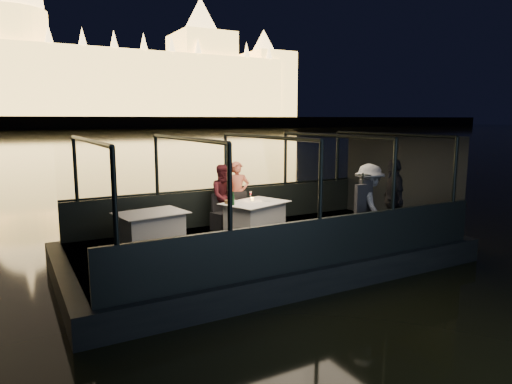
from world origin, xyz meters
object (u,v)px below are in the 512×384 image
dining_table_aft (151,229)px  chair_port_left (221,212)px  person_woman_coral (238,197)px  dining_table_central (255,218)px  coat_stand (362,207)px  passenger_dark (393,202)px  person_man_maroon (224,198)px  passenger_stripe (369,206)px  wine_bottle (233,199)px  chair_port_right (243,211)px

dining_table_aft → chair_port_left: bearing=18.4°
person_woman_coral → dining_table_central: bearing=-78.6°
coat_stand → person_woman_coral: (-1.30, 3.12, -0.15)m
coat_stand → passenger_dark: bearing=13.1°
chair_port_left → person_man_maroon: (0.15, 0.17, 0.30)m
passenger_stripe → wine_bottle: (-2.27, 1.91, 0.06)m
coat_stand → chair_port_right: bearing=115.8°
chair_port_left → chair_port_right: (0.51, -0.15, 0.00)m
passenger_stripe → coat_stand: bearing=136.1°
coat_stand → wine_bottle: bearing=133.0°
dining_table_central → dining_table_aft: 2.43m
person_man_maroon → wine_bottle: 1.05m
chair_port_left → passenger_stripe: size_ratio=0.50×
person_man_maroon → chair_port_right: bearing=-46.4°
person_man_maroon → passenger_stripe: passenger_stripe is taller
passenger_dark → coat_stand: bearing=-49.0°
chair_port_right → passenger_dark: passenger_dark is taller
person_woman_coral → passenger_stripe: size_ratio=0.93×
person_man_maroon → person_woman_coral: bearing=1.4°
dining_table_central → passenger_stripe: bearing=-49.8°
person_woman_coral → person_man_maroon: 0.40m
passenger_dark → dining_table_aft: bearing=-84.4°
dining_table_aft → chair_port_left: chair_port_left is taller
dining_table_aft → chair_port_left: (1.91, 0.64, 0.06)m
dining_table_central → wine_bottle: size_ratio=4.69×
chair_port_left → chair_port_right: chair_port_right is taller
dining_table_aft → coat_stand: 4.42m
wine_bottle → chair_port_left: bearing=84.0°
chair_port_right → passenger_dark: size_ratio=0.49×
dining_table_central → chair_port_right: 0.62m
dining_table_aft → passenger_stripe: 4.63m
person_woman_coral → passenger_stripe: passenger_stripe is taller
passenger_dark → wine_bottle: size_ratio=5.91×
coat_stand → person_man_maroon: 3.52m
dining_table_aft → person_man_maroon: person_man_maroon is taller
chair_port_right → passenger_stripe: bearing=-64.5°
person_man_maroon → passenger_dark: 3.99m
person_man_maroon → wine_bottle: bearing=-108.1°
dining_table_central → wine_bottle: (-0.60, -0.07, 0.53)m
coat_stand → person_woman_coral: bearing=112.6°
passenger_dark → passenger_stripe: bearing=-54.9°
person_woman_coral → wine_bottle: person_woman_coral is taller
dining_table_aft → passenger_stripe: size_ratio=0.80×
dining_table_central → person_man_maroon: (-0.36, 0.93, 0.36)m
passenger_stripe → passenger_dark: passenger_dark is taller
passenger_stripe → wine_bottle: size_ratio=5.68×
dining_table_aft → wine_bottle: 1.91m
chair_port_right → wine_bottle: size_ratio=2.89×
dining_table_aft → coat_stand: coat_stand is taller
passenger_stripe → chair_port_right: bearing=53.0°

